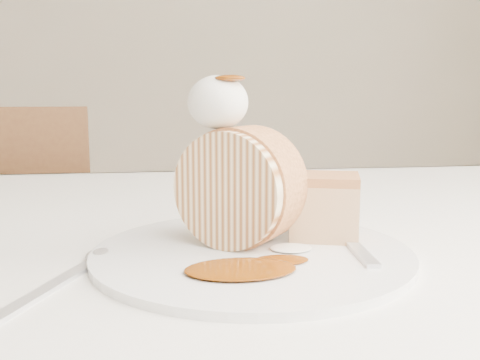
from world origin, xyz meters
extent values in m
cube|color=white|center=(0.00, 3.00, 1.40)|extent=(5.00, 0.10, 2.80)
cube|color=white|center=(0.00, 0.20, 0.73)|extent=(1.40, 0.90, 0.04)
cube|color=white|center=(0.00, 0.65, 0.61)|extent=(1.40, 0.01, 0.28)
cube|color=brown|center=(-0.50, 0.93, 0.42)|extent=(0.48, 0.48, 0.04)
cylinder|color=brown|center=(-0.36, 1.14, 0.20)|extent=(0.04, 0.04, 0.40)
cylinder|color=white|center=(-0.01, 0.06, 0.75)|extent=(0.38, 0.38, 0.01)
cylinder|color=beige|center=(-0.02, 0.08, 0.81)|extent=(0.13, 0.12, 0.11)
cube|color=#CE854E|center=(0.07, 0.09, 0.79)|extent=(0.08, 0.08, 0.06)
ellipsoid|color=silver|center=(-0.04, 0.09, 0.89)|extent=(0.06, 0.06, 0.05)
ellipsoid|color=#682D04|center=(-0.03, 0.08, 0.92)|extent=(0.03, 0.02, 0.01)
cube|color=silver|center=(0.09, 0.05, 0.76)|extent=(0.04, 0.18, 0.00)
cube|color=silver|center=(-0.18, -0.01, 0.75)|extent=(0.08, 0.16, 0.00)
camera|label=1|loc=(-0.08, -0.42, 0.90)|focal=40.00mm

